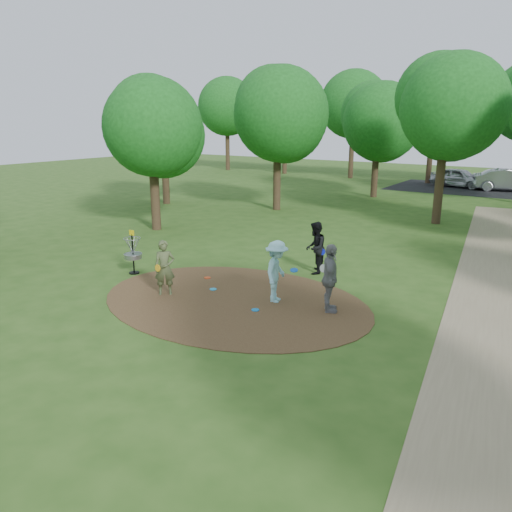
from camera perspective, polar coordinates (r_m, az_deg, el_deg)
The scene contains 15 objects.
ground at distance 14.82m, azimuth -2.57°, elevation -5.13°, with size 100.00×100.00×0.00m, color #2D5119.
dirt_clearing at distance 14.82m, azimuth -2.57°, elevation -5.09°, with size 8.40×8.40×0.02m, color #47301C.
footpath at distance 14.28m, azimuth 24.45°, elevation -7.35°, with size 2.00×40.00×0.01m, color #8C7A5B.
parking_lot at distance 41.99m, azimuth 24.92°, elevation 6.83°, with size 14.00×8.00×0.01m, color black.
player_observer_with_disc at distance 15.31m, azimuth -10.40°, elevation -1.36°, with size 0.73×0.72×1.70m.
player_throwing_with_disc at distance 14.47m, azimuth 2.38°, elevation -1.80°, with size 1.21×1.32×1.84m.
player_walking_with_disc at distance 17.30m, azimuth 6.78°, elevation 0.93°, with size 0.90×1.04×1.82m.
player_waiting_with_disc at distance 13.83m, azimuth 8.44°, elevation -2.56°, with size 0.95×1.22×1.94m.
disc_ground_cyan at distance 15.76m, azimuth -4.92°, elevation -3.80°, with size 0.22×0.22×0.02m, color #1CA8E1.
disc_ground_blue at distance 14.05m, azimuth -0.08°, elevation -6.17°, with size 0.22×0.22×0.02m, color #0C7BD6.
disc_ground_red at distance 16.90m, azimuth -5.58°, elevation -2.48°, with size 0.22×0.22×0.02m, color red.
car_left at distance 42.86m, azimuth 22.23°, elevation 8.28°, with size 1.78×4.42×1.51m, color #A1A5A9.
car_right at distance 42.08m, azimuth 26.94°, elevation 7.74°, with size 1.73×4.97×1.64m, color #96989D.
disc_golf_basket at distance 17.67m, azimuth -13.91°, elevation 0.78°, with size 0.63×0.63×1.54m.
tree_ring at distance 21.42m, azimuth 19.62°, elevation 14.39°, with size 36.82×45.10×8.96m.
Camera 1 is at (8.21, -11.20, 5.17)m, focal length 35.00 mm.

